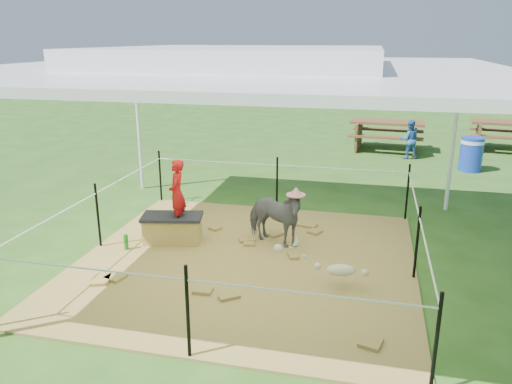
% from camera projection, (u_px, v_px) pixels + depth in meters
% --- Properties ---
extents(ground, '(90.00, 90.00, 0.00)m').
position_uv_depth(ground, '(246.00, 262.00, 6.99)').
color(ground, '#2D5919').
rests_on(ground, ground).
extents(hay_patch, '(4.60, 4.60, 0.03)m').
position_uv_depth(hay_patch, '(246.00, 261.00, 6.99)').
color(hay_patch, brown).
rests_on(hay_patch, ground).
extents(canopy_tent, '(6.30, 6.30, 2.90)m').
position_uv_depth(canopy_tent, '(245.00, 64.00, 6.19)').
color(canopy_tent, silver).
rests_on(canopy_tent, ground).
extents(rope_fence, '(4.54, 4.54, 1.00)m').
position_uv_depth(rope_fence, '(246.00, 219.00, 6.80)').
color(rope_fence, black).
rests_on(rope_fence, ground).
extents(straw_bale, '(0.91, 0.59, 0.37)m').
position_uv_depth(straw_bale, '(173.00, 230.00, 7.58)').
color(straw_bale, '#B69842').
rests_on(straw_bale, hay_patch).
extents(dark_cloth, '(0.98, 0.64, 0.05)m').
position_uv_depth(dark_cloth, '(172.00, 217.00, 7.52)').
color(dark_cloth, black).
rests_on(dark_cloth, straw_bale).
extents(woman, '(0.31, 0.41, 1.01)m').
position_uv_depth(woman, '(177.00, 187.00, 7.36)').
color(woman, red).
rests_on(woman, straw_bale).
extents(green_bottle, '(0.08, 0.08, 0.23)m').
position_uv_depth(green_bottle, '(126.00, 242.00, 7.31)').
color(green_bottle, '#1E7B1B').
rests_on(green_bottle, hay_patch).
extents(pony, '(1.13, 0.83, 0.87)m').
position_uv_depth(pony, '(274.00, 217.00, 7.40)').
color(pony, '#545359').
rests_on(pony, hay_patch).
extents(pink_hat, '(0.27, 0.27, 0.13)m').
position_uv_depth(pink_hat, '(274.00, 185.00, 7.26)').
color(pink_hat, pink).
rests_on(pink_hat, pony).
extents(foal, '(1.01, 0.67, 0.52)m').
position_uv_depth(foal, '(341.00, 268.00, 6.15)').
color(foal, beige).
rests_on(foal, hay_patch).
extents(trash_barrel, '(0.62, 0.62, 0.80)m').
position_uv_depth(trash_barrel, '(471.00, 154.00, 11.68)').
color(trash_barrel, '#193ABD').
rests_on(trash_barrel, ground).
extents(picnic_table_near, '(2.07, 1.57, 0.82)m').
position_uv_depth(picnic_table_near, '(387.00, 136.00, 13.86)').
color(picnic_table_near, brown).
rests_on(picnic_table_near, ground).
extents(picnic_table_far, '(2.12, 1.66, 0.81)m').
position_uv_depth(picnic_table_far, '(508.00, 136.00, 13.78)').
color(picnic_table_far, brown).
rests_on(picnic_table_far, ground).
extents(distant_person, '(0.57, 0.49, 1.01)m').
position_uv_depth(distant_person, '(409.00, 139.00, 12.87)').
color(distant_person, '#3061B5').
rests_on(distant_person, ground).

